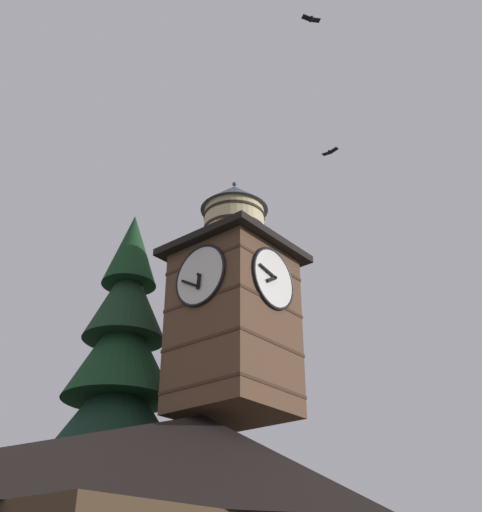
{
  "coord_description": "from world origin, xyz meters",
  "views": [
    {
      "loc": [
        12.97,
        12.92,
        2.05
      ],
      "look_at": [
        -1.81,
        0.72,
        12.31
      ],
      "focal_mm": 44.22,
      "sensor_mm": 36.0,
      "label": 1
    }
  ],
  "objects_px": {
    "pine_tree_behind": "(113,455)",
    "flying_bird_low": "(311,19)",
    "clock_tower": "(234,305)",
    "flying_bird_high": "(330,152)",
    "moon": "(19,483)"
  },
  "relations": [
    {
      "from": "flying_bird_low",
      "to": "moon",
      "type": "bearing_deg",
      "value": -112.84
    },
    {
      "from": "pine_tree_behind",
      "to": "flying_bird_low",
      "type": "bearing_deg",
      "value": 84.15
    },
    {
      "from": "clock_tower",
      "to": "flying_bird_high",
      "type": "distance_m",
      "value": 8.45
    },
    {
      "from": "pine_tree_behind",
      "to": "moon",
      "type": "xyz_separation_m",
      "value": [
        -15.91,
        -30.83,
        3.83
      ]
    },
    {
      "from": "pine_tree_behind",
      "to": "moon",
      "type": "bearing_deg",
      "value": -117.29
    },
    {
      "from": "pine_tree_behind",
      "to": "flying_bird_low",
      "type": "relative_size",
      "value": 24.41
    },
    {
      "from": "flying_bird_high",
      "to": "flying_bird_low",
      "type": "relative_size",
      "value": 1.17
    },
    {
      "from": "clock_tower",
      "to": "flying_bird_low",
      "type": "distance_m",
      "value": 9.74
    },
    {
      "from": "clock_tower",
      "to": "flying_bird_low",
      "type": "xyz_separation_m",
      "value": [
        2.0,
        4.95,
        8.14
      ]
    },
    {
      "from": "flying_bird_high",
      "to": "moon",
      "type": "bearing_deg",
      "value": -106.94
    },
    {
      "from": "pine_tree_behind",
      "to": "flying_bird_low",
      "type": "xyz_separation_m",
      "value": [
        0.94,
        9.15,
        12.63
      ]
    },
    {
      "from": "pine_tree_behind",
      "to": "moon",
      "type": "distance_m",
      "value": 34.91
    },
    {
      "from": "clock_tower",
      "to": "pine_tree_behind",
      "type": "xyz_separation_m",
      "value": [
        1.07,
        -4.21,
        -4.49
      ]
    },
    {
      "from": "clock_tower",
      "to": "flying_bird_high",
      "type": "relative_size",
      "value": 11.98
    },
    {
      "from": "pine_tree_behind",
      "to": "flying_bird_high",
      "type": "distance_m",
      "value": 14.21
    }
  ]
}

